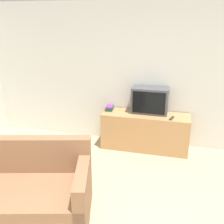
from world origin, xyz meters
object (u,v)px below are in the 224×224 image
(remote_on_stand, at_px, (172,118))
(tv_stand, at_px, (145,131))
(television, at_px, (150,101))
(book_stack, at_px, (110,108))
(couch, at_px, (11,194))

(remote_on_stand, bearing_deg, tv_stand, 165.28)
(television, xyz_separation_m, remote_on_stand, (0.41, -0.21, -0.22))
(tv_stand, distance_m, television, 0.58)
(tv_stand, bearing_deg, book_stack, 175.41)
(couch, bearing_deg, tv_stand, 43.89)
(television, height_order, couch, television)
(couch, height_order, remote_on_stand, couch)
(television, xyz_separation_m, book_stack, (-0.74, -0.04, -0.19))
(television, xyz_separation_m, couch, (-1.38, -2.27, -0.61))
(television, bearing_deg, book_stack, -177.20)
(tv_stand, xyz_separation_m, book_stack, (-0.69, 0.06, 0.38))
(book_stack, bearing_deg, remote_on_stand, -8.70)
(couch, xyz_separation_m, remote_on_stand, (1.79, 2.06, 0.38))
(tv_stand, xyz_separation_m, remote_on_stand, (0.46, -0.12, 0.35))
(television, relative_size, remote_on_stand, 3.75)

